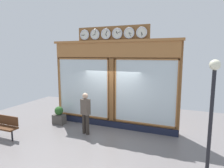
% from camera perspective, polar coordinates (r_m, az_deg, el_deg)
% --- Properties ---
extents(ground_plane, '(14.00, 14.00, 0.00)m').
position_cam_1_polar(ground_plane, '(6.64, -9.71, -20.30)').
color(ground_plane, slate).
extents(shop_facade, '(5.76, 0.42, 4.36)m').
position_cam_1_polar(shop_facade, '(8.53, 0.31, 0.23)').
color(shop_facade, brown).
rests_on(shop_facade, ground_plane).
extents(pedestrian, '(0.40, 0.30, 1.69)m').
position_cam_1_polar(pedestrian, '(7.99, -7.73, -7.99)').
color(pedestrian, '#312A24').
rests_on(pedestrian, ground_plane).
extents(street_lamp, '(0.28, 0.28, 3.07)m').
position_cam_1_polar(street_lamp, '(5.79, 27.24, -3.55)').
color(street_lamp, black).
rests_on(street_lamp, ground_plane).
extents(planter_box, '(0.56, 0.36, 0.43)m').
position_cam_1_polar(planter_box, '(9.58, -15.14, -9.88)').
color(planter_box, '#4C4742').
rests_on(planter_box, ground_plane).
extents(planter_shrub, '(0.39, 0.39, 0.39)m').
position_cam_1_polar(planter_shrub, '(9.46, -15.24, -7.51)').
color(planter_shrub, '#285623').
rests_on(planter_shrub, planter_box).
extents(street_bench, '(1.40, 0.40, 0.87)m').
position_cam_1_polar(street_bench, '(8.78, -29.34, -10.30)').
color(street_bench, '#4C2B16').
rests_on(street_bench, ground_plane).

